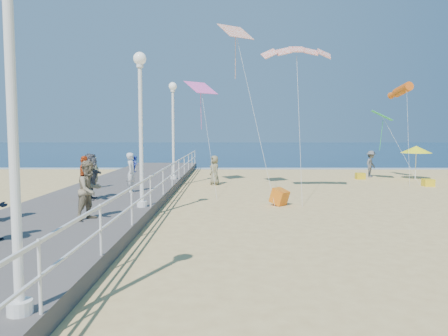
{
  "coord_description": "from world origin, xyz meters",
  "views": [
    {
      "loc": [
        -2.38,
        -15.04,
        3.01
      ],
      "look_at": [
        -2.5,
        2.0,
        1.6
      ],
      "focal_mm": 35.0,
      "sensor_mm": 36.0,
      "label": 1
    }
  ],
  "objects_px": {
    "lamp_post_near": "(11,84)",
    "beach_chair_right": "(428,183)",
    "toddler_held": "(136,164)",
    "beach_walker_a": "(371,164)",
    "box_kite": "(279,198)",
    "beach_chair_left": "(360,176)",
    "spectator_3": "(84,178)",
    "woman_holding_toddler": "(131,172)",
    "spectator_5": "(91,176)",
    "beach_umbrella": "(416,149)",
    "spectator_6": "(95,172)",
    "lamp_post_far": "(173,120)",
    "spectator_1": "(89,190)",
    "lamp_post_mid": "(141,113)",
    "beach_walker_c": "(215,170)"
  },
  "relations": [
    {
      "from": "spectator_5",
      "to": "beach_chair_right",
      "type": "relative_size",
      "value": 3.26
    },
    {
      "from": "woman_holding_toddler",
      "to": "spectator_1",
      "type": "bearing_deg",
      "value": -177.41
    },
    {
      "from": "lamp_post_mid",
      "to": "spectator_1",
      "type": "xyz_separation_m",
      "value": [
        -1.13,
        -2.2,
        -2.38
      ]
    },
    {
      "from": "spectator_6",
      "to": "beach_walker_c",
      "type": "relative_size",
      "value": 0.87
    },
    {
      "from": "beach_umbrella",
      "to": "beach_chair_right",
      "type": "bearing_deg",
      "value": -102.37
    },
    {
      "from": "box_kite",
      "to": "beach_chair_left",
      "type": "bearing_deg",
      "value": 9.41
    },
    {
      "from": "lamp_post_near",
      "to": "beach_chair_right",
      "type": "height_order",
      "value": "lamp_post_near"
    },
    {
      "from": "spectator_1",
      "to": "spectator_6",
      "type": "xyz_separation_m",
      "value": [
        -2.06,
        7.33,
        -0.15
      ]
    },
    {
      "from": "lamp_post_mid",
      "to": "beach_walker_c",
      "type": "relative_size",
      "value": 3.17
    },
    {
      "from": "lamp_post_near",
      "to": "spectator_5",
      "type": "height_order",
      "value": "lamp_post_near"
    },
    {
      "from": "beach_umbrella",
      "to": "beach_chair_left",
      "type": "relative_size",
      "value": 3.89
    },
    {
      "from": "beach_umbrella",
      "to": "beach_walker_c",
      "type": "bearing_deg",
      "value": -167.33
    },
    {
      "from": "toddler_held",
      "to": "beach_walker_a",
      "type": "bearing_deg",
      "value": -51.39
    },
    {
      "from": "lamp_post_near",
      "to": "spectator_5",
      "type": "bearing_deg",
      "value": 102.17
    },
    {
      "from": "spectator_6",
      "to": "lamp_post_near",
      "type": "bearing_deg",
      "value": -160.6
    },
    {
      "from": "lamp_post_far",
      "to": "beach_chair_right",
      "type": "distance_m",
      "value": 14.58
    },
    {
      "from": "spectator_5",
      "to": "beach_chair_left",
      "type": "bearing_deg",
      "value": -56.41
    },
    {
      "from": "lamp_post_mid",
      "to": "beach_chair_left",
      "type": "relative_size",
      "value": 9.67
    },
    {
      "from": "lamp_post_far",
      "to": "box_kite",
      "type": "bearing_deg",
      "value": -51.05
    },
    {
      "from": "lamp_post_near",
      "to": "spectator_6",
      "type": "distance_m",
      "value": 14.7
    },
    {
      "from": "lamp_post_mid",
      "to": "beach_walker_a",
      "type": "xyz_separation_m",
      "value": [
        12.57,
        14.01,
        -2.77
      ]
    },
    {
      "from": "toddler_held",
      "to": "spectator_3",
      "type": "bearing_deg",
      "value": 151.71
    },
    {
      "from": "box_kite",
      "to": "beach_umbrella",
      "type": "distance_m",
      "value": 14.0
    },
    {
      "from": "lamp_post_near",
      "to": "spectator_3",
      "type": "relative_size",
      "value": 3.11
    },
    {
      "from": "spectator_5",
      "to": "beach_umbrella",
      "type": "height_order",
      "value": "spectator_5"
    },
    {
      "from": "spectator_5",
      "to": "spectator_3",
      "type": "bearing_deg",
      "value": 137.12
    },
    {
      "from": "woman_holding_toddler",
      "to": "spectator_1",
      "type": "xyz_separation_m",
      "value": [
        0.06,
        -5.97,
        0.03
      ]
    },
    {
      "from": "spectator_1",
      "to": "beach_chair_right",
      "type": "xyz_separation_m",
      "value": [
        15.29,
        11.33,
        -1.08
      ]
    },
    {
      "from": "spectator_3",
      "to": "woman_holding_toddler",
      "type": "bearing_deg",
      "value": -42.1
    },
    {
      "from": "lamp_post_mid",
      "to": "lamp_post_far",
      "type": "height_order",
      "value": "same"
    },
    {
      "from": "beach_walker_a",
      "to": "box_kite",
      "type": "relative_size",
      "value": 2.95
    },
    {
      "from": "lamp_post_far",
      "to": "beach_walker_a",
      "type": "xyz_separation_m",
      "value": [
        12.57,
        5.01,
        -2.77
      ]
    },
    {
      "from": "spectator_3",
      "to": "lamp_post_far",
      "type": "bearing_deg",
      "value": -31.09
    },
    {
      "from": "spectator_6",
      "to": "beach_chair_right",
      "type": "distance_m",
      "value": 17.83
    },
    {
      "from": "lamp_post_far",
      "to": "beach_chair_left",
      "type": "bearing_deg",
      "value": 18.27
    },
    {
      "from": "toddler_held",
      "to": "beach_chair_right",
      "type": "distance_m",
      "value": 16.13
    },
    {
      "from": "spectator_3",
      "to": "beach_chair_left",
      "type": "xyz_separation_m",
      "value": [
        13.98,
        11.34,
        -1.05
      ]
    },
    {
      "from": "box_kite",
      "to": "beach_umbrella",
      "type": "bearing_deg",
      "value": -3.11
    },
    {
      "from": "toddler_held",
      "to": "beach_umbrella",
      "type": "xyz_separation_m",
      "value": [
        15.94,
        8.63,
        0.3
      ]
    },
    {
      "from": "beach_walker_c",
      "to": "woman_holding_toddler",
      "type": "bearing_deg",
      "value": -54.88
    },
    {
      "from": "spectator_3",
      "to": "box_kite",
      "type": "height_order",
      "value": "spectator_3"
    },
    {
      "from": "beach_chair_right",
      "to": "lamp_post_far",
      "type": "bearing_deg",
      "value": -179.45
    },
    {
      "from": "lamp_post_mid",
      "to": "spectator_6",
      "type": "distance_m",
      "value": 6.55
    },
    {
      "from": "spectator_1",
      "to": "box_kite",
      "type": "height_order",
      "value": "spectator_1"
    },
    {
      "from": "lamp_post_far",
      "to": "woman_holding_toddler",
      "type": "xyz_separation_m",
      "value": [
        -1.18,
        -5.23,
        -2.4
      ]
    },
    {
      "from": "spectator_1",
      "to": "beach_walker_a",
      "type": "xyz_separation_m",
      "value": [
        13.7,
        16.21,
        -0.4
      ]
    },
    {
      "from": "woman_holding_toddler",
      "to": "beach_chair_right",
      "type": "xyz_separation_m",
      "value": [
        15.35,
        5.36,
        -1.06
      ]
    },
    {
      "from": "woman_holding_toddler",
      "to": "beach_walker_a",
      "type": "distance_m",
      "value": 17.15
    },
    {
      "from": "woman_holding_toddler",
      "to": "beach_chair_right",
      "type": "distance_m",
      "value": 16.29
    },
    {
      "from": "beach_chair_right",
      "to": "spectator_1",
      "type": "bearing_deg",
      "value": -143.46
    }
  ]
}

